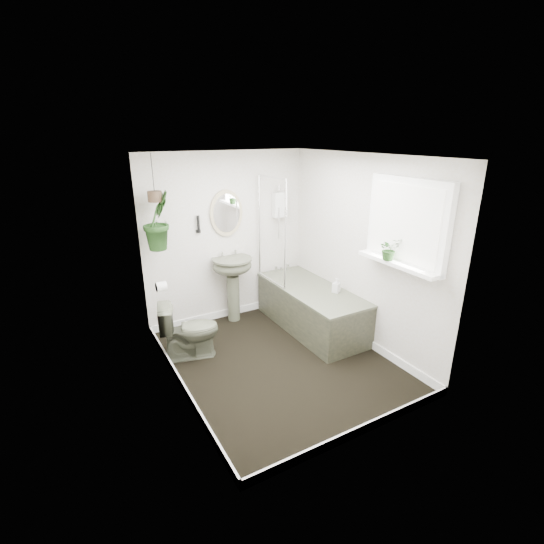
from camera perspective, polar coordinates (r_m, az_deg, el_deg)
floor at (r=4.72m, az=0.92°, el=-12.77°), size 2.30×2.80×0.02m
ceiling at (r=3.99m, az=1.11°, el=16.66°), size 2.30×2.80×0.02m
wall_back at (r=5.42m, az=-6.60°, el=4.89°), size 2.30×0.02×2.30m
wall_front at (r=3.17m, az=14.13°, el=-6.54°), size 2.30×0.02×2.30m
wall_left at (r=3.79m, az=-14.30°, el=-2.13°), size 0.02×2.80×2.30m
wall_right at (r=4.88m, az=12.85°, el=2.85°), size 0.02×2.80×2.30m
skirting at (r=4.68m, az=0.93°, el=-12.15°), size 2.30×2.80×0.10m
bathtub at (r=5.33m, az=5.66°, el=-5.19°), size 0.72×1.72×0.58m
bath_screen at (r=5.22m, az=-0.05°, el=5.93°), size 0.04×0.72×1.40m
shower_box at (r=5.63m, az=1.13°, el=9.72°), size 0.20×0.10×0.35m
oval_mirror at (r=5.31m, az=-6.60°, el=8.45°), size 0.46×0.03×0.62m
wall_sconce at (r=5.18m, az=-10.61°, el=6.83°), size 0.04×0.04×0.22m
toilet_roll_holder at (r=4.53m, az=-15.74°, el=-2.06°), size 0.11×0.11×0.11m
window_recess at (r=4.23m, az=18.99°, el=6.75°), size 0.08×1.00×0.90m
window_sill at (r=4.29m, az=17.75°, el=1.20°), size 0.18×1.00×0.04m
window_blinds at (r=4.20m, az=18.57°, el=6.70°), size 0.01×0.86×0.76m
toilet at (r=4.73m, az=-11.87°, el=-8.22°), size 0.74×0.54×0.68m
pedestal_sink at (r=5.49m, az=-5.65°, el=-2.50°), size 0.55×0.47×0.92m
sill_plant at (r=4.27m, az=16.61°, el=3.20°), size 0.24×0.22×0.24m
hanging_plant at (r=4.79m, az=-16.29°, el=7.14°), size 0.47×0.48×0.68m
soap_bottle at (r=5.08m, az=9.31°, el=-1.92°), size 0.11×0.11×0.19m
hanging_pot at (r=4.74m, az=-16.61°, el=10.44°), size 0.16×0.16×0.12m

